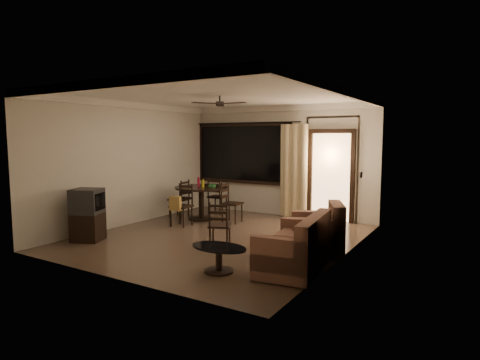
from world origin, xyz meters
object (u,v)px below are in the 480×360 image
Objects in this scene: dining_table at (201,194)px; coffee_table at (219,255)px; tv_cabinet at (88,215)px; dining_chair_west at (179,206)px; sofa at (298,248)px; dining_chair_north at (217,203)px; dining_chair_east at (232,211)px; side_chair at (220,234)px; dining_chair_south at (181,213)px; armchair at (320,233)px.

coffee_table is at bearing -49.60° from dining_table.
dining_chair_west is at bearing 65.81° from tv_cabinet.
dining_chair_west is (-0.64, -0.07, -0.35)m from dining_table.
coffee_table is (2.55, -3.00, -0.37)m from dining_table.
sofa is at bearing -17.03° from tv_cabinet.
coffee_table is (2.62, -3.78, -0.02)m from dining_chair_north.
tv_cabinet is 1.14× the size of coffee_table.
dining_chair_east is 1.11× the size of side_chair.
dining_table is 0.92m from dining_chair_south.
coffee_table is at bearing -45.48° from dining_chair_south.
tv_cabinet reaches higher than dining_chair_north.
dining_table is at bearing 89.91° from dining_chair_south.
dining_table is 0.79× the size of sofa.
dining_chair_north is at bearing 125.19° from armchair.
dining_chair_south is at bearing 37.19° from dining_chair_west.
side_chair is (2.47, 0.90, -0.26)m from tv_cabinet.
dining_chair_north is (-0.07, 0.78, -0.35)m from dining_table.
dining_chair_east reaches higher than armchair.
dining_chair_south is (0.70, -0.79, 0.02)m from dining_chair_west.
tv_cabinet reaches higher than coffee_table.
dining_chair_south reaches higher than armchair.
dining_chair_west is at bearing 51.53° from dining_chair_north.
armchair is at bearing -20.33° from dining_table.
armchair is at bearing -121.77° from dining_chair_east.
dining_chair_east and dining_chair_south have the same top height.
dining_chair_north is 1.06× the size of coffee_table.
dining_chair_north is at bearing 90.00° from dining_chair_south.
dining_chair_east is (1.47, 0.14, 0.00)m from dining_chair_west.
dining_chair_south is at bearing 90.00° from dining_chair_north.
side_chair reaches higher than coffee_table.
dining_chair_east is 3.57m from sofa.
tv_cabinet is 1.18× the size of side_chair.
dining_chair_west is 4.71m from sofa.
dining_chair_south is 2.08m from tv_cabinet.
dining_chair_east is at bearing 119.29° from coffee_table.
sofa is (3.44, -1.44, 0.02)m from dining_chair_south.
armchair is at bearing 175.27° from side_chair.
sofa is at bearing -136.10° from dining_chair_east.
dining_table reaches higher than sofa.
dining_table is 1.35× the size of dining_chair_north.
dining_chair_east is 3.00m from armchair.
dining_chair_south is 2.04m from side_chair.
coffee_table is (-0.96, -0.71, -0.07)m from sofa.
dining_chair_north is (-0.90, 0.72, 0.00)m from dining_chair_east.
dining_chair_west is at bearing 127.19° from dining_chair_south.
dining_chair_south is (0.07, -0.86, -0.33)m from dining_table.
dining_chair_south is at bearing 135.70° from dining_chair_east.
side_chair is (0.99, -1.97, -0.03)m from dining_chair_east.
sofa is 1.00m from armchair.
dining_chair_east is 0.84× the size of armchair.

